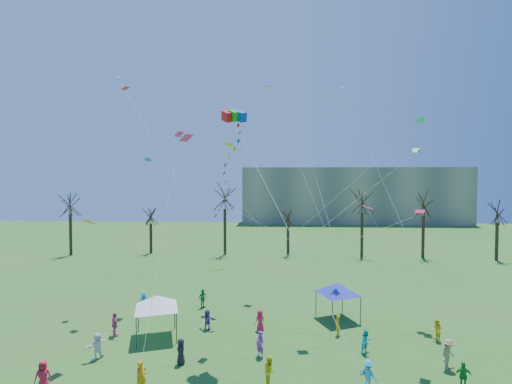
{
  "coord_description": "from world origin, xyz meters",
  "views": [
    {
      "loc": [
        0.18,
        -18.05,
        11.81
      ],
      "look_at": [
        -0.95,
        5.0,
        11.0
      ],
      "focal_mm": 25.0,
      "sensor_mm": 36.0,
      "label": 1
    }
  ],
  "objects_px": {
    "distant_building": "(352,195)",
    "canopy_tent_blue": "(338,288)",
    "canopy_tent_white": "(157,302)",
    "big_box_kite": "(232,172)"
  },
  "relations": [
    {
      "from": "distant_building",
      "to": "canopy_tent_blue",
      "type": "xyz_separation_m",
      "value": [
        -16.37,
        -70.0,
        -4.89
      ]
    },
    {
      "from": "canopy_tent_white",
      "to": "big_box_kite",
      "type": "bearing_deg",
      "value": -16.43
    },
    {
      "from": "distant_building",
      "to": "canopy_tent_white",
      "type": "xyz_separation_m",
      "value": [
        -30.52,
        -74.22,
        -4.81
      ]
    },
    {
      "from": "big_box_kite",
      "to": "distant_building",
      "type": "bearing_deg",
      "value": 72.02
    },
    {
      "from": "canopy_tent_white",
      "to": "canopy_tent_blue",
      "type": "xyz_separation_m",
      "value": [
        14.14,
        4.22,
        -0.08
      ]
    },
    {
      "from": "canopy_tent_blue",
      "to": "distant_building",
      "type": "bearing_deg",
      "value": 76.84
    },
    {
      "from": "big_box_kite",
      "to": "canopy_tent_white",
      "type": "xyz_separation_m",
      "value": [
        -5.87,
        1.73,
        -9.66
      ]
    },
    {
      "from": "canopy_tent_white",
      "to": "canopy_tent_blue",
      "type": "bearing_deg",
      "value": 16.61
    },
    {
      "from": "big_box_kite",
      "to": "canopy_tent_white",
      "type": "relative_size",
      "value": 4.67
    },
    {
      "from": "big_box_kite",
      "to": "canopy_tent_blue",
      "type": "xyz_separation_m",
      "value": [
        8.27,
        5.95,
        -9.74
      ]
    }
  ]
}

